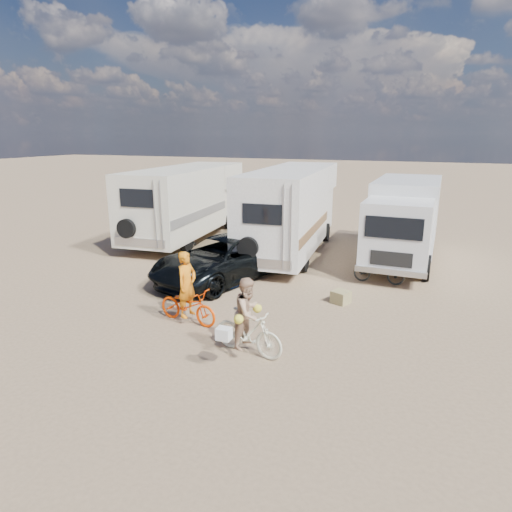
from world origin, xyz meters
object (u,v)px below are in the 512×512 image
at_px(dark_suv, 222,259).
at_px(rv_main, 292,211).
at_px(bike_man, 188,306).
at_px(rider_woman, 248,321).
at_px(rider_man, 187,291).
at_px(bike_parked, 379,270).
at_px(crate, 341,297).
at_px(bike_woman, 248,332).
at_px(rv_left, 186,203).
at_px(box_truck, 403,222).
at_px(cooler, 228,279).

bearing_deg(dark_suv, rv_main, 94.21).
relative_size(bike_man, rider_woman, 1.10).
xyz_separation_m(rider_man, bike_parked, (4.03, 4.86, -0.41)).
xyz_separation_m(rider_man, rider_woman, (2.02, -0.96, -0.06)).
bearing_deg(bike_parked, crate, 160.84).
distance_m(bike_woman, rider_woman, 0.26).
distance_m(rv_main, rider_woman, 8.63).
distance_m(dark_suv, bike_man, 3.42).
relative_size(dark_suv, rider_woman, 3.28).
distance_m(rv_left, box_truck, 9.22).
xyz_separation_m(rv_left, cooler, (4.51, -5.27, -1.33)).
relative_size(rider_man, rider_woman, 1.08).
height_order(rv_left, bike_woman, rv_left).
height_order(rv_left, box_truck, rv_left).
bearing_deg(crate, rider_woman, -108.69).
distance_m(rv_main, dark_suv, 4.33).
bearing_deg(crate, rider_man, -140.29).
xyz_separation_m(rv_main, bike_man, (-0.34, -7.45, -1.19)).
bearing_deg(bike_woman, bike_parked, -7.81).
bearing_deg(bike_man, rider_man, 0.00).
bearing_deg(rider_man, box_truck, -21.02).
bearing_deg(rv_main, bike_man, -96.79).
relative_size(rv_left, rider_man, 4.81).
height_order(bike_woman, bike_parked, bike_woman).
xyz_separation_m(box_truck, rider_man, (-4.46, -7.67, -0.64)).
xyz_separation_m(box_truck, rider_woman, (-2.43, -8.64, -0.70)).
relative_size(bike_woman, rider_woman, 1.09).
xyz_separation_m(rv_main, crate, (2.93, -4.74, -1.46)).
xyz_separation_m(bike_man, rider_man, (0.00, 0.00, 0.38)).
relative_size(bike_parked, crate, 3.62).
height_order(rv_main, rv_left, rv_main).
relative_size(bike_woman, rider_man, 1.01).
bearing_deg(bike_woman, rider_woman, 0.00).
xyz_separation_m(box_truck, crate, (-1.19, -4.96, -1.28)).
relative_size(dark_suv, bike_parked, 3.18).
bearing_deg(bike_woman, rv_left, 47.79).
xyz_separation_m(rv_left, crate, (8.02, -5.43, -1.38)).
bearing_deg(rider_man, bike_parked, -30.50).
relative_size(box_truck, bike_parked, 4.15).
bearing_deg(rider_woman, bike_man, 75.72).
xyz_separation_m(rider_woman, bike_parked, (2.00, 5.82, -0.35)).
bearing_deg(rv_left, rider_man, -64.38).
distance_m(rider_woman, bike_parked, 6.17).
height_order(bike_man, bike_woman, bike_woman).
relative_size(box_truck, bike_woman, 3.93).
height_order(rv_main, rider_woman, rv_main).
height_order(cooler, crate, cooler).
bearing_deg(rv_left, crate, -38.75).
relative_size(rv_main, dark_suv, 1.60).
height_order(rider_woman, crate, rider_woman).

